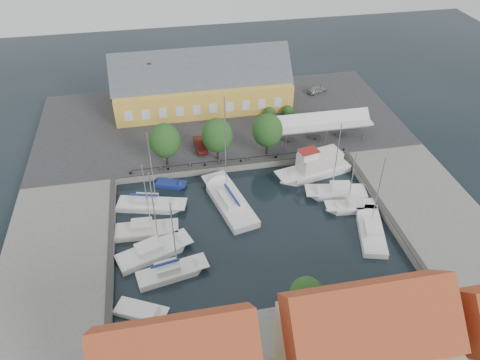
# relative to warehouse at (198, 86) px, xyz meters

# --- Properties ---
(ground) EXTENTS (140.00, 140.00, 0.00)m
(ground) POSITION_rel_warehouse_xyz_m (2.60, -28.36, -4.43)
(ground) COLOR black
(ground) RESTS_ON ground
(north_quay) EXTENTS (56.00, 26.00, 1.00)m
(north_quay) POSITION_rel_warehouse_xyz_m (2.60, -5.36, -3.93)
(north_quay) COLOR #2D2D30
(north_quay) RESTS_ON ground
(west_quay) EXTENTS (12.00, 24.00, 1.00)m
(west_quay) POSITION_rel_warehouse_xyz_m (-19.40, -30.36, -3.93)
(west_quay) COLOR slate
(west_quay) RESTS_ON ground
(east_quay) EXTENTS (12.00, 24.00, 1.00)m
(east_quay) POSITION_rel_warehouse_xyz_m (24.60, -30.36, -3.93)
(east_quay) COLOR slate
(east_quay) RESTS_ON ground
(quay_edge_fittings) EXTENTS (56.00, 24.72, 0.40)m
(quay_edge_fittings) POSITION_rel_warehouse_xyz_m (2.62, -23.61, -3.37)
(quay_edge_fittings) COLOR #383533
(quay_edge_fittings) RESTS_ON north_quay
(warehouse) EXTENTS (28.56, 14.00, 9.55)m
(warehouse) POSITION_rel_warehouse_xyz_m (0.00, 0.00, 0.00)
(warehouse) COLOR gold
(warehouse) RESTS_ON north_quay
(tent_canopy) EXTENTS (14.00, 4.00, 2.83)m
(tent_canopy) POSITION_rel_warehouse_xyz_m (16.60, -13.86, -0.74)
(tent_canopy) COLOR silver
(tent_canopy) RESTS_ON north_quay
(quay_trees) EXTENTS (18.20, 4.20, 6.30)m
(quay_trees) POSITION_rel_warehouse_xyz_m (0.60, -16.36, 0.45)
(quay_trees) COLOR black
(quay_trees) RESTS_ON north_quay
(car_silver) EXTENTS (3.78, 2.60, 1.20)m
(car_silver) POSITION_rel_warehouse_xyz_m (20.64, 0.43, -2.83)
(car_silver) COLOR #9A9DA1
(car_silver) RESTS_ON north_quay
(car_red) EXTENTS (1.70, 4.26, 1.38)m
(car_red) POSITION_rel_warehouse_xyz_m (-1.49, -13.34, -2.74)
(car_red) COLOR #541513
(car_red) RESTS_ON north_quay
(center_sailboat) EXTENTS (5.86, 11.78, 15.29)m
(center_sailboat) POSITION_rel_warehouse_xyz_m (0.76, -25.28, -4.07)
(center_sailboat) COLOR white
(center_sailboat) RESTS_ON ground
(trawler) EXTENTS (10.86, 5.35, 5.00)m
(trawler) POSITION_rel_warehouse_xyz_m (13.36, -20.96, -3.41)
(trawler) COLOR white
(trawler) RESTS_ON ground
(east_boat_a) EXTENTS (8.20, 3.97, 11.26)m
(east_boat_a) POSITION_rel_warehouse_xyz_m (14.76, -25.89, -4.17)
(east_boat_a) COLOR white
(east_boat_a) RESTS_ON ground
(east_boat_b) EXTENTS (6.59, 2.77, 9.05)m
(east_boat_b) POSITION_rel_warehouse_xyz_m (15.53, -28.95, -4.17)
(east_boat_b) COLOR white
(east_boat_b) RESTS_ON ground
(east_boat_c) EXTENTS (4.81, 8.83, 10.90)m
(east_boat_c) POSITION_rel_warehouse_xyz_m (16.05, -33.59, -4.17)
(east_boat_c) COLOR white
(east_boat_c) RESTS_ON ground
(west_boat_a) EXTENTS (8.97, 4.58, 11.54)m
(west_boat_a) POSITION_rel_warehouse_xyz_m (-9.18, -23.82, -4.16)
(west_boat_a) COLOR white
(west_boat_a) RESTS_ON ground
(west_boat_b) EXTENTS (7.57, 2.97, 10.26)m
(west_boat_b) POSITION_rel_warehouse_xyz_m (-9.90, -28.36, -4.17)
(west_boat_b) COLOR silver
(west_boat_b) RESTS_ON ground
(west_boat_c) EXTENTS (8.90, 5.52, 11.56)m
(west_boat_c) POSITION_rel_warehouse_xyz_m (-9.19, -32.05, -4.17)
(west_boat_c) COLOR white
(west_boat_c) RESTS_ON ground
(west_boat_d) EXTENTS (7.94, 3.76, 10.41)m
(west_boat_d) POSITION_rel_warehouse_xyz_m (-7.43, -35.43, -4.16)
(west_boat_d) COLOR white
(west_boat_d) RESTS_ON ground
(launch_sw) EXTENTS (5.57, 4.12, 0.98)m
(launch_sw) POSITION_rel_warehouse_xyz_m (-10.73, -39.75, -4.34)
(launch_sw) COLOR white
(launch_sw) RESTS_ON ground
(launch_nw) EXTENTS (4.36, 3.02, 0.88)m
(launch_nw) POSITION_rel_warehouse_xyz_m (-6.34, -19.85, -4.34)
(launch_nw) COLOR navy
(launch_nw) RESTS_ON ground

